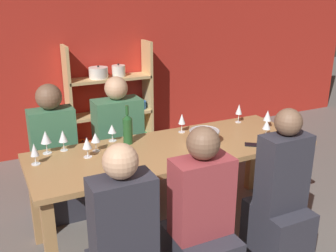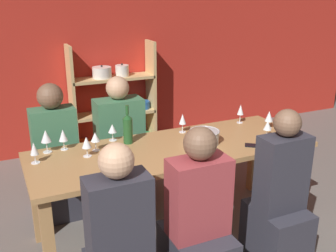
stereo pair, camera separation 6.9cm
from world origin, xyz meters
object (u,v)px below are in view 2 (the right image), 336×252
(dining_table, at_px, (173,158))
(wine_glass_empty_b, at_px, (63,136))
(wine_glass_white_c, at_px, (199,146))
(wine_glass_empty_e, at_px, (268,126))
(shelf_unit, at_px, (115,108))
(wine_glass_empty_c, at_px, (46,137))
(wine_glass_white_a, at_px, (183,120))
(cell_phone, at_px, (254,146))
(person_near_c, at_px, (278,210))
(person_far_b, at_px, (57,166))
(wine_glass_white_b, at_px, (86,143))
(person_near_b, at_px, (198,237))
(wine_bottle_green, at_px, (128,128))
(wine_glass_white_d, at_px, (95,138))
(wine_glass_white_e, at_px, (240,110))
(mixing_bowl, at_px, (204,136))
(person_far_a, at_px, (120,155))
(wine_glass_empty_a, at_px, (269,117))
(wine_glass_empty_d, at_px, (112,129))
(wine_glass_empty_f, at_px, (34,149))

(dining_table, xyz_separation_m, wine_glass_empty_b, (-0.81, 0.32, 0.22))
(wine_glass_white_c, xyz_separation_m, wine_glass_empty_e, (0.76, 0.16, 0.00))
(shelf_unit, bearing_deg, wine_glass_empty_c, -122.22)
(wine_glass_white_a, height_order, wine_glass_white_c, wine_glass_white_a)
(wine_glass_empty_b, bearing_deg, cell_phone, -22.06)
(wine_glass_empty_b, distance_m, person_near_c, 1.74)
(cell_phone, xyz_separation_m, person_far_b, (-1.44, 0.98, -0.32))
(wine_glass_white_a, relative_size, wine_glass_white_b, 1.08)
(person_near_b, bearing_deg, shelf_unit, 83.50)
(wine_bottle_green, xyz_separation_m, person_near_b, (0.12, -1.00, -0.46))
(shelf_unit, bearing_deg, wine_glass_empty_b, -118.98)
(wine_glass_white_b, xyz_separation_m, wine_glass_white_d, (0.09, 0.09, 0.00))
(shelf_unit, height_order, wine_glass_empty_c, shelf_unit)
(wine_glass_empty_b, xyz_separation_m, wine_glass_white_d, (0.22, -0.13, -0.01))
(wine_glass_white_d, bearing_deg, shelf_unit, 68.52)
(wine_glass_white_a, relative_size, cell_phone, 1.06)
(wine_glass_empty_c, height_order, wine_glass_white_c, wine_glass_empty_c)
(wine_glass_white_d, height_order, wine_glass_white_e, wine_glass_white_e)
(mixing_bowl, xyz_separation_m, person_far_b, (-1.10, 0.76, -0.38))
(wine_glass_empty_e, height_order, person_far_a, person_far_a)
(wine_glass_empty_a, relative_size, wine_glass_empty_c, 0.88)
(shelf_unit, height_order, dining_table, shelf_unit)
(wine_glass_white_b, height_order, person_near_c, person_near_c)
(wine_bottle_green, xyz_separation_m, wine_glass_empty_d, (-0.10, 0.11, -0.03))
(person_far_a, height_order, person_near_c, person_far_a)
(wine_glass_empty_f, bearing_deg, wine_glass_empty_b, 35.46)
(wine_glass_white_e, bearing_deg, wine_bottle_green, -177.45)
(wine_glass_white_e, bearing_deg, wine_glass_empty_b, 179.15)
(wine_glass_white_a, relative_size, person_near_c, 0.14)
(cell_phone, bearing_deg, person_far_a, 128.39)
(wine_glass_empty_f, bearing_deg, person_far_a, 36.57)
(wine_glass_empty_b, height_order, cell_phone, wine_glass_empty_b)
(wine_glass_white_b, relative_size, person_near_c, 0.13)
(wine_glass_empty_a, height_order, person_far_a, person_far_a)
(wine_glass_empty_a, distance_m, wine_glass_empty_c, 1.96)
(wine_glass_white_d, bearing_deg, wine_bottle_green, 9.92)
(shelf_unit, relative_size, person_near_b, 1.13)
(wine_glass_empty_a, xyz_separation_m, wine_glass_empty_c, (-1.94, 0.26, 0.02))
(wine_bottle_green, distance_m, wine_glass_empty_a, 1.31)
(wine_glass_empty_e, bearing_deg, wine_glass_white_e, 87.39)
(wine_glass_empty_b, bearing_deg, wine_bottle_green, -8.43)
(dining_table, relative_size, person_near_c, 1.88)
(wine_glass_white_d, bearing_deg, wine_glass_empty_f, -174.39)
(wine_glass_white_b, bearing_deg, wine_bottle_green, 19.74)
(wine_glass_empty_f, bearing_deg, wine_glass_white_d, 5.61)
(shelf_unit, xyz_separation_m, wine_glass_empty_c, (-1.08, -1.71, 0.36))
(wine_glass_empty_d, bearing_deg, wine_glass_empty_c, -176.47)
(wine_glass_empty_d, relative_size, person_far_a, 0.12)
(wine_glass_empty_e, bearing_deg, wine_glass_empty_d, 158.24)
(wine_glass_white_e, relative_size, person_near_b, 0.15)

